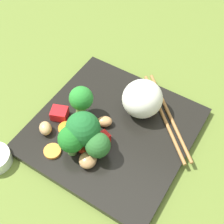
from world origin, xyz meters
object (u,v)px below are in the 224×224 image
(rice_mound, at_px, (142,99))
(carrot_slice_0, at_px, (52,151))
(square_plate, at_px, (112,130))
(chopstick_pair, at_px, (166,116))
(broccoli_floret_2, at_px, (72,140))

(rice_mound, distance_m, carrot_slice_0, 0.18)
(square_plate, distance_m, carrot_slice_0, 0.11)
(chopstick_pair, bearing_deg, carrot_slice_0, 95.86)
(broccoli_floret_2, relative_size, carrot_slice_0, 2.03)
(square_plate, relative_size, broccoli_floret_2, 4.50)
(chopstick_pair, bearing_deg, broccoli_floret_2, 99.05)
(rice_mound, distance_m, broccoli_floret_2, 0.15)
(broccoli_floret_2, bearing_deg, chopstick_pair, 53.54)
(rice_mound, xyz_separation_m, chopstick_pair, (0.05, 0.01, -0.03))
(broccoli_floret_2, distance_m, chopstick_pair, 0.18)
(broccoli_floret_2, height_order, chopstick_pair, broccoli_floret_2)
(carrot_slice_0, bearing_deg, square_plate, 55.81)
(square_plate, distance_m, broccoli_floret_2, 0.09)
(square_plate, relative_size, rice_mound, 3.67)
(chopstick_pair, bearing_deg, rice_mound, 57.70)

